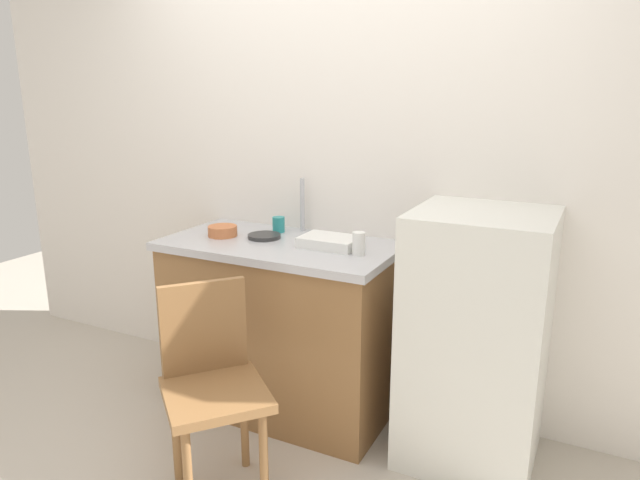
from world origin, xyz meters
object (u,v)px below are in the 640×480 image
(terracotta_bowl, at_px, (223,231))
(cup_teal, at_px, (279,225))
(refrigerator, at_px, (476,339))
(chair, at_px, (212,381))
(dish_tray, at_px, (330,242))
(cup_white, at_px, (359,243))
(hotplate, at_px, (264,236))

(terracotta_bowl, relative_size, cup_teal, 1.84)
(refrigerator, relative_size, cup_teal, 14.08)
(chair, relative_size, terracotta_bowl, 5.86)
(chair, distance_m, terracotta_bowl, 0.90)
(dish_tray, distance_m, cup_teal, 0.40)
(cup_white, relative_size, cup_teal, 1.30)
(hotplate, bearing_deg, cup_teal, 89.87)
(terracotta_bowl, bearing_deg, cup_white, -0.21)
(chair, bearing_deg, dish_tray, 26.94)
(dish_tray, bearing_deg, refrigerator, -1.12)
(refrigerator, bearing_deg, terracotta_bowl, -177.86)
(dish_tray, xyz_separation_m, cup_white, (0.18, -0.07, 0.03))
(dish_tray, bearing_deg, cup_white, -20.24)
(chair, height_order, terracotta_bowl, terracotta_bowl)
(hotplate, bearing_deg, refrigerator, -0.58)
(dish_tray, relative_size, hotplate, 1.65)
(terracotta_bowl, height_order, cup_white, cup_white)
(terracotta_bowl, distance_m, hotplate, 0.23)
(chair, bearing_deg, terracotta_bowl, 72.59)
(terracotta_bowl, bearing_deg, cup_teal, 43.39)
(dish_tray, bearing_deg, terracotta_bowl, -173.87)
(hotplate, height_order, cup_teal, cup_teal)
(dish_tray, relative_size, cup_white, 2.61)
(terracotta_bowl, distance_m, cup_teal, 0.30)
(hotplate, relative_size, cup_teal, 2.06)
(chair, distance_m, cup_white, 0.89)
(dish_tray, height_order, hotplate, dish_tray)
(chair, bearing_deg, cup_white, 12.32)
(refrigerator, distance_m, cup_white, 0.68)
(dish_tray, height_order, cup_white, cup_white)
(hotplate, xyz_separation_m, cup_teal, (0.00, 0.15, 0.03))
(cup_white, bearing_deg, refrigerator, 5.41)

